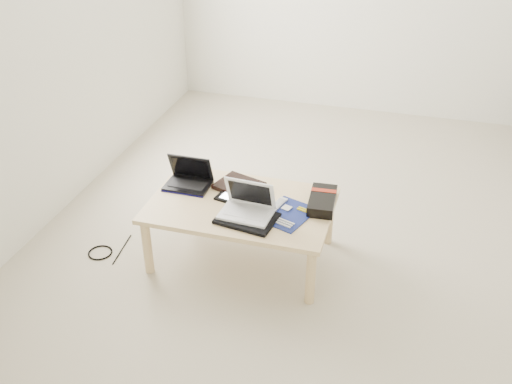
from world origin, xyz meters
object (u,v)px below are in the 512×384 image
(coffee_table, at_px, (241,210))
(gpu_box, at_px, (322,201))
(white_laptop, at_px, (248,206))
(netbook, at_px, (189,179))

(coffee_table, relative_size, gpu_box, 3.52)
(coffee_table, xyz_separation_m, white_laptop, (0.08, -0.12, 0.11))
(white_laptop, bearing_deg, coffee_table, 123.55)
(coffee_table, height_order, netbook, netbook)
(coffee_table, xyz_separation_m, gpu_box, (0.47, 0.11, 0.08))
(white_laptop, height_order, gpu_box, white_laptop)
(netbook, bearing_deg, coffee_table, -16.52)
(netbook, xyz_separation_m, white_laptop, (0.46, -0.23, 0.02))
(netbook, height_order, gpu_box, netbook)
(white_laptop, relative_size, gpu_box, 0.99)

